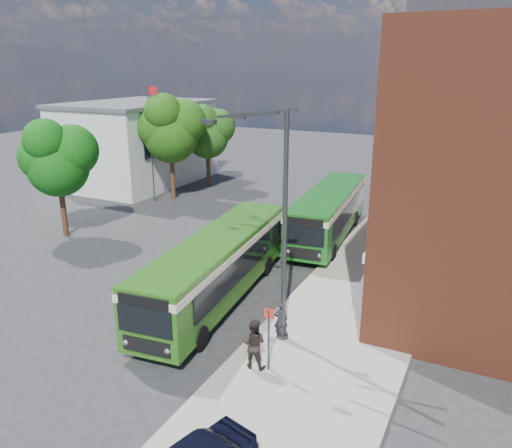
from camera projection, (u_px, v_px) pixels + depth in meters
The scene contains 14 objects.
ground at pixel (199, 295), 23.67m from camera, with size 120.00×120.00×0.00m, color #2A2A2C.
pavement at pixel (385, 262), 27.51m from camera, with size 6.00×48.00×0.15m, color #99968B.
kerb_line at pixel (332, 254), 28.82m from camera, with size 0.12×48.00×0.01m, color beige.
white_building at pixel (137, 143), 45.52m from camera, with size 9.40×13.40×7.30m.
flagpole at pixel (151, 139), 38.52m from camera, with size 0.95×0.10×9.00m.
street_lamp at pixel (276, 225), 18.45m from camera, with size 2.96×2.38×9.00m.
bus_stop_sign at pixel (269, 335), 17.25m from camera, with size 0.35×0.08×2.52m.
bus_front at pixel (218, 262), 22.84m from camera, with size 3.84×12.62×3.02m.
bus_rear at pixel (329, 209), 31.13m from camera, with size 3.63×11.79×3.02m.
pedestrian_a at pixel (281, 320), 19.51m from camera, with size 0.56×0.37×1.53m, color black.
pedestrian_b at pixel (254, 344), 17.55m from camera, with size 0.90×0.70×1.85m, color black.
tree_left at pixel (57, 157), 30.36m from camera, with size 4.42×4.20×7.46m.
tree_mid at pixel (170, 128), 39.12m from camera, with size 4.99×4.75×8.43m.
tree_right at pixel (208, 131), 43.29m from camera, with size 4.31×4.10×7.29m.
Camera 1 is at (11.98, -18.07, 10.44)m, focal length 35.00 mm.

